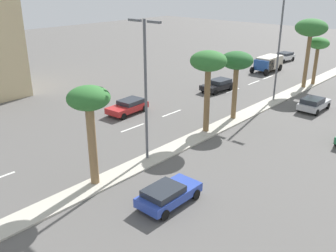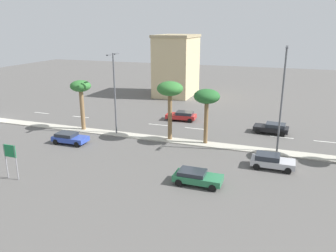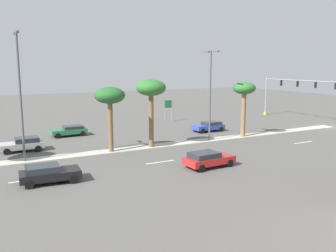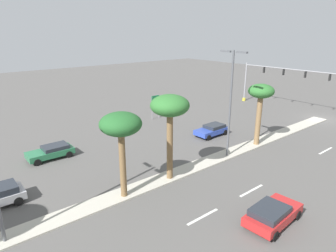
{
  "view_description": "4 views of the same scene",
  "coord_description": "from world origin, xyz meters",
  "views": [
    {
      "loc": [
        17.82,
        2.61,
        12.57
      ],
      "look_at": [
        -0.2,
        22.61,
        2.04
      ],
      "focal_mm": 40.04,
      "sensor_mm": 36.0,
      "label": 1
    },
    {
      "loc": [
        36.6,
        40.46,
        13.47
      ],
      "look_at": [
        3.29,
        28.68,
        2.86
      ],
      "focal_mm": 36.07,
      "sensor_mm": 36.0,
      "label": 2
    },
    {
      "loc": [
        -33.94,
        43.33,
        8.63
      ],
      "look_at": [
        -3.48,
        27.39,
        2.8
      ],
      "focal_mm": 38.57,
      "sensor_mm": 36.0,
      "label": 3
    },
    {
      "loc": [
        -17.56,
        42.03,
        11.91
      ],
      "look_at": [
        1.63,
        26.31,
        3.91
      ],
      "focal_mm": 31.97,
      "sensor_mm": 36.0,
      "label": 4
    }
  ],
  "objects": [
    {
      "name": "ground_plane",
      "position": [
        0.0,
        30.89,
        0.0
      ],
      "size": [
        160.0,
        160.0,
        0.0
      ],
      "primitive_type": "plane",
      "color": "#565451"
    },
    {
      "name": "sedan_red_far",
      "position": [
        -9.08,
        26.48,
        0.73
      ],
      "size": [
        2.35,
        4.44,
        1.34
      ],
      "color": "red",
      "rests_on": "ground"
    },
    {
      "name": "sedan_blue_front",
      "position": [
        4.93,
        16.91,
        0.7
      ],
      "size": [
        2.06,
        4.12,
        1.27
      ],
      "color": "#2D47AD",
      "rests_on": "ground"
    },
    {
      "name": "lane_stripe_far",
      "position": [
        -5.78,
        23.99,
        0.01
      ],
      "size": [
        0.2,
        2.8,
        0.01
      ],
      "primitive_type": "cube",
      "color": "silver",
      "rests_on": "ground"
    },
    {
      "name": "directional_road_sign",
      "position": [
        14.81,
        17.78,
        2.33
      ],
      "size": [
        0.1,
        1.3,
        3.28
      ],
      "color": "gray",
      "rests_on": "ground"
    },
    {
      "name": "lane_stripe_trailing",
      "position": [
        -5.78,
        11.31,
        0.01
      ],
      "size": [
        0.2,
        2.8,
        0.01
      ],
      "primitive_type": "cube",
      "color": "silver",
      "rests_on": "ground"
    },
    {
      "name": "street_lamp_right",
      "position": [
        -0.27,
        20.37,
        6.01
      ],
      "size": [
        2.9,
        0.24,
        10.09
      ],
      "color": "#515459",
      "rests_on": "median_curb"
    },
    {
      "name": "palm_tree_left",
      "position": [
        -0.26,
        32.1,
        5.5
      ],
      "size": [
        2.99,
        2.99,
        6.42
      ],
      "color": "brown",
      "rests_on": "median_curb"
    },
    {
      "name": "palm_tree_right",
      "position": [
        -0.23,
        15.47,
        5.5
      ],
      "size": [
        2.66,
        2.66,
        6.54
      ],
      "color": "olive",
      "rests_on": "median_curb"
    },
    {
      "name": "palm_tree_trailing",
      "position": [
        -0.25,
        27.67,
        6.06
      ],
      "size": [
        3.08,
        3.08,
        7.06
      ],
      "color": "brown",
      "rests_on": "median_curb"
    },
    {
      "name": "sedan_green_right",
      "position": [
        10.29,
        33.83,
        0.69
      ],
      "size": [
        2.04,
        4.26,
        1.24
      ],
      "color": "#287047",
      "rests_on": "ground"
    },
    {
      "name": "median_curb",
      "position": [
        0.0,
        39.72,
        0.06
      ],
      "size": [
        1.8,
        79.44,
        0.12
      ],
      "primitive_type": "cube",
      "color": "#B7B2A3",
      "rests_on": "ground"
    },
    {
      "name": "lane_stripe_mid",
      "position": [
        -5.78,
        29.37,
        0.01
      ],
      "size": [
        0.2,
        2.8,
        0.01
      ],
      "primitive_type": "cube",
      "color": "silver",
      "rests_on": "ground"
    },
    {
      "name": "traffic_signal_gantry",
      "position": [
        8.89,
        -0.98,
        4.53
      ],
      "size": [
        17.49,
        0.53,
        6.59
      ],
      "color": "gray",
      "rests_on": "ground"
    }
  ]
}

